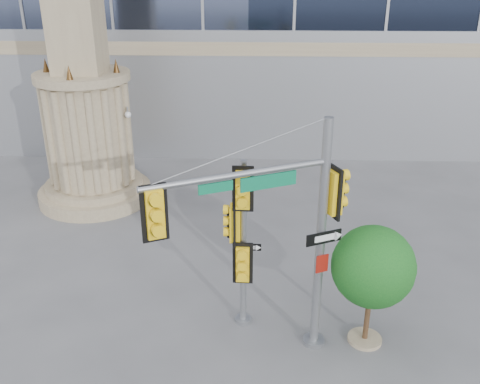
{
  "coord_description": "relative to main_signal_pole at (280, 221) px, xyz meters",
  "views": [
    {
      "loc": [
        0.51,
        -10.43,
        8.99
      ],
      "look_at": [
        0.07,
        2.0,
        3.49
      ],
      "focal_mm": 40.0,
      "sensor_mm": 36.0,
      "label": 1
    }
  ],
  "objects": [
    {
      "name": "main_signal_pole",
      "position": [
        0.0,
        0.0,
        0.0
      ],
      "size": [
        4.29,
        2.23,
        5.9
      ],
      "rotation": [
        0.0,
        0.0,
        0.42
      ],
      "color": "slate",
      "rests_on": "ground"
    },
    {
      "name": "monument",
      "position": [
        -7.02,
        8.95,
        1.86
      ],
      "size": [
        4.4,
        4.4,
        16.6
      ],
      "color": "gray",
      "rests_on": "ground"
    },
    {
      "name": "street_tree",
      "position": [
        2.32,
        0.58,
        -1.54
      ],
      "size": [
        2.06,
        2.01,
        3.21
      ],
      "color": "gray",
      "rests_on": "ground"
    },
    {
      "name": "ground",
      "position": [
        -1.02,
        -0.05,
        -3.66
      ],
      "size": [
        120.0,
        120.0,
        0.0
      ],
      "primitive_type": "plane",
      "color": "#545456",
      "rests_on": "ground"
    },
    {
      "name": "secondary_signal_pole",
      "position": [
        -0.9,
        1.14,
        -0.94
      ],
      "size": [
        0.79,
        0.61,
        4.62
      ],
      "rotation": [
        0.0,
        0.0,
        -0.03
      ],
      "color": "slate",
      "rests_on": "ground"
    }
  ]
}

